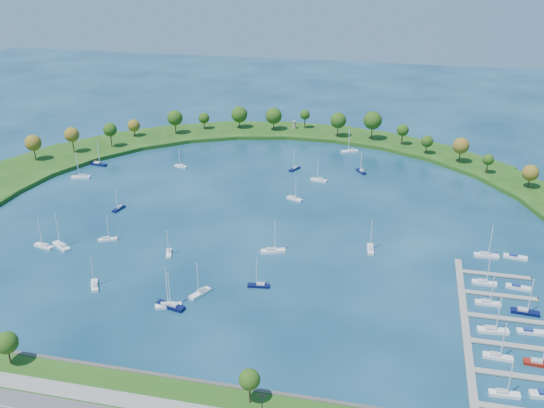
% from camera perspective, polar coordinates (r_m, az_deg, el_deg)
% --- Properties ---
extents(ground, '(700.00, 700.00, 0.00)m').
position_cam_1_polar(ground, '(247.35, -1.39, -1.20)').
color(ground, '#072844').
rests_on(ground, ground).
extents(breakwater, '(286.74, 247.64, 2.00)m').
position_cam_1_polar(breakwater, '(303.02, -7.67, 3.59)').
color(breakwater, '#1E4512').
rests_on(breakwater, ground).
extents(breakwater_trees, '(243.41, 92.02, 16.22)m').
position_cam_1_polar(breakwater_trees, '(329.75, 0.04, 7.28)').
color(breakwater_trees, '#382314').
rests_on(breakwater_trees, breakwater).
extents(harbor_tower, '(2.60, 2.60, 4.54)m').
position_cam_1_polar(harbor_tower, '(357.17, 2.10, 7.46)').
color(harbor_tower, gray).
rests_on(harbor_tower, breakwater).
extents(dock_system, '(24.28, 82.00, 1.60)m').
position_cam_1_polar(dock_system, '(190.01, 19.96, -11.03)').
color(dock_system, gray).
rests_on(dock_system, ground).
extents(moored_boat_0, '(3.81, 6.69, 9.48)m').
position_cam_1_polar(moored_boat_0, '(221.31, -9.69, -4.48)').
color(moored_boat_0, white).
rests_on(moored_boat_0, ground).
extents(moored_boat_1, '(4.99, 7.40, 10.65)m').
position_cam_1_polar(moored_boat_1, '(297.73, 2.15, 3.39)').
color(moored_boat_1, '#090D3A').
rests_on(moored_boat_1, ground).
extents(moored_boat_2, '(8.82, 3.72, 12.56)m').
position_cam_1_polar(moored_boat_2, '(315.88, -16.01, 3.69)').
color(moored_boat_2, '#090D3A').
rests_on(moored_boat_2, ground).
extents(moored_boat_3, '(5.65, 7.01, 10.46)m').
position_cam_1_polar(moored_boat_3, '(297.37, 8.40, 3.12)').
color(moored_boat_3, '#090D3A').
rests_on(moored_boat_3, ground).
extents(moored_boat_4, '(6.97, 3.49, 9.87)m').
position_cam_1_polar(moored_boat_4, '(304.57, -8.58, 3.61)').
color(moored_boat_4, white).
rests_on(moored_boat_4, ground).
extents(moored_boat_5, '(9.74, 4.67, 13.81)m').
position_cam_1_polar(moored_boat_5, '(191.00, -9.53, -9.36)').
color(moored_boat_5, '#090D3A').
rests_on(moored_boat_5, ground).
extents(moored_boat_6, '(5.60, 7.58, 11.07)m').
position_cam_1_polar(moored_boat_6, '(207.01, -16.37, -7.29)').
color(moored_boat_6, white).
rests_on(moored_boat_6, ground).
extents(moored_boat_7, '(8.99, 4.83, 12.73)m').
position_cam_1_polar(moored_boat_7, '(300.86, -17.55, 2.50)').
color(moored_boat_7, white).
rests_on(moored_boat_7, ground).
extents(moored_boat_8, '(8.16, 4.04, 11.56)m').
position_cam_1_polar(moored_boat_8, '(238.01, -20.69, -3.66)').
color(moored_boat_8, white).
rests_on(moored_boat_8, ground).
extents(moored_boat_10, '(7.92, 3.59, 11.24)m').
position_cam_1_polar(moored_boat_10, '(284.25, 4.44, 2.33)').
color(moored_boat_10, white).
rests_on(moored_boat_10, ground).
extents(moored_boat_11, '(3.33, 7.20, 10.21)m').
position_cam_1_polar(moored_boat_11, '(261.38, -14.23, -0.34)').
color(moored_boat_11, '#090D3A').
rests_on(moored_boat_11, ground).
extents(moored_boat_12, '(7.58, 4.93, 10.85)m').
position_cam_1_polar(moored_boat_12, '(262.98, 2.13, 0.57)').
color(moored_boat_12, white).
rests_on(moored_boat_12, ground).
extents(moored_boat_13, '(9.23, 7.15, 13.63)m').
position_cam_1_polar(moored_boat_13, '(235.54, -19.21, -3.71)').
color(moored_boat_13, white).
rests_on(moored_boat_13, ground).
extents(moored_boat_14, '(7.20, 4.90, 10.37)m').
position_cam_1_polar(moored_boat_14, '(235.95, -15.23, -3.15)').
color(moored_boat_14, white).
rests_on(moored_boat_14, ground).
extents(moored_boat_15, '(3.07, 8.04, 11.53)m').
position_cam_1_polar(moored_boat_15, '(223.62, 9.26, -4.13)').
color(moored_boat_15, white).
rests_on(moored_boat_15, ground).
extents(moored_boat_16, '(8.36, 5.04, 11.89)m').
position_cam_1_polar(moored_boat_16, '(191.34, -9.75, -9.33)').
color(moored_boat_16, white).
rests_on(moored_boat_16, ground).
extents(moored_boat_17, '(5.68, 8.15, 11.78)m').
position_cam_1_polar(moored_boat_17, '(196.06, -6.77, -8.25)').
color(moored_boat_17, white).
rests_on(moored_boat_17, ground).
extents(moored_boat_18, '(9.14, 5.53, 13.00)m').
position_cam_1_polar(moored_boat_18, '(219.29, 0.08, -4.37)').
color(moored_boat_18, white).
rests_on(moored_boat_18, ground).
extents(moored_boat_19, '(7.37, 2.90, 10.55)m').
position_cam_1_polar(moored_boat_19, '(198.84, -1.26, -7.59)').
color(moored_boat_19, '#090D3A').
rests_on(moored_boat_19, ground).
extents(moored_boat_20, '(9.07, 6.17, 13.06)m').
position_cam_1_polar(moored_boat_20, '(325.17, 7.34, 5.00)').
color(moored_boat_20, white).
rests_on(moored_boat_20, ground).
extents(docked_boat_0, '(7.63, 2.46, 11.09)m').
position_cam_1_polar(docked_boat_0, '(167.43, 21.03, -16.26)').
color(docked_boat_0, white).
rests_on(docked_boat_0, ground).
extents(docked_boat_2, '(7.96, 2.74, 11.51)m').
position_cam_1_polar(docked_boat_2, '(179.15, 20.47, -13.23)').
color(docked_boat_2, white).
rests_on(docked_boat_2, ground).
extents(docked_boat_3, '(8.18, 2.73, 11.85)m').
position_cam_1_polar(docked_boat_3, '(180.79, 23.86, -13.48)').
color(docked_boat_3, maroon).
rests_on(docked_boat_3, ground).
extents(docked_boat_4, '(8.98, 3.27, 12.92)m').
position_cam_1_polar(docked_boat_4, '(189.00, 20.08, -11.04)').
color(docked_boat_4, white).
rests_on(docked_boat_4, ground).
extents(docked_boat_5, '(7.64, 2.51, 1.54)m').
position_cam_1_polar(docked_boat_5, '(192.69, 23.13, -10.99)').
color(docked_boat_5, white).
rests_on(docked_boat_5, ground).
extents(docked_boat_6, '(7.82, 2.22, 11.49)m').
position_cam_1_polar(docked_boat_6, '(201.36, 19.66, -8.70)').
color(docked_boat_6, white).
rests_on(docked_boat_6, ground).
extents(docked_boat_7, '(8.43, 2.90, 12.19)m').
position_cam_1_polar(docked_boat_7, '(201.01, 22.72, -9.27)').
color(docked_boat_7, '#090D3A').
rests_on(docked_boat_7, ground).
extents(docked_boat_8, '(7.95, 2.57, 11.55)m').
position_cam_1_polar(docked_boat_8, '(211.97, 19.35, -6.93)').
color(docked_boat_8, white).
rests_on(docked_boat_8, ground).
extents(docked_boat_9, '(7.85, 3.24, 1.55)m').
position_cam_1_polar(docked_boat_9, '(213.53, 22.14, -7.25)').
color(docked_boat_9, white).
rests_on(docked_boat_9, ground).
extents(docked_boat_10, '(8.61, 2.72, 12.53)m').
position_cam_1_polar(docked_boat_10, '(229.38, 19.52, -4.52)').
color(docked_boat_10, white).
rests_on(docked_boat_10, ground).
extents(docked_boat_11, '(8.30, 3.37, 1.64)m').
position_cam_1_polar(docked_boat_11, '(232.31, 21.91, -4.63)').
color(docked_boat_11, white).
rests_on(docked_boat_11, ground).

